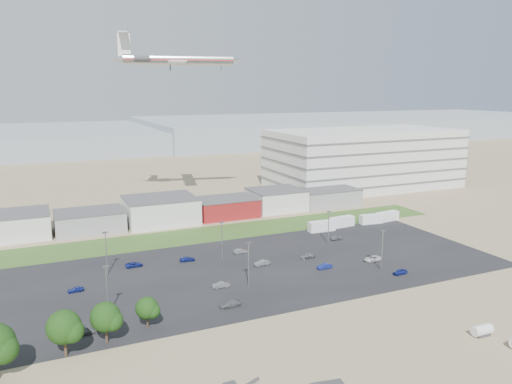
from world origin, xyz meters
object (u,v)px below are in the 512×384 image
parked_car_4 (221,285)px  parked_car_5 (76,289)px  parked_car_0 (373,259)px  parked_car_3 (230,304)px  parked_car_9 (134,265)px  box_trailer_a (322,226)px  parked_car_10 (87,330)px  parked_car_12 (308,256)px  airliner (179,60)px  parked_car_6 (187,259)px  parked_car_8 (337,238)px  parked_car_11 (241,251)px  parked_car_1 (325,266)px  parked_car_2 (400,272)px  storage_tank_nw (482,330)px  parked_car_7 (262,263)px

parked_car_4 → parked_car_5: (-29.01, 10.30, -0.06)m
parked_car_0 → parked_car_3: (-42.27, -10.45, -0.01)m
parked_car_9 → parked_car_4: bearing=-147.6°
box_trailer_a → parked_car_3: box_trailer_a is taller
parked_car_5 → parked_car_10: (0.25, -20.30, 0.09)m
parked_car_10 → parked_car_12: 58.69m
airliner → parked_car_6: (-16.36, -60.78, -51.86)m
parked_car_8 → parked_car_9: (-56.95, 1.26, -0.03)m
parked_car_4 → parked_car_11: (12.68, 19.51, 0.01)m
parked_car_10 → parked_car_11: (41.44, 29.51, -0.02)m
box_trailer_a → parked_car_5: box_trailer_a is taller
parked_car_4 → parked_car_11: parked_car_11 is taller
airliner → parked_car_10: 112.56m
parked_car_0 → parked_car_10: parked_car_10 is taller
box_trailer_a → parked_car_8: size_ratio=2.30×
parked_car_1 → parked_car_3: 30.42m
airliner → parked_car_2: 106.83m
box_trailer_a → parked_car_1: 32.55m
parked_car_5 → parked_car_6: parked_car_6 is taller
parked_car_2 → parked_car_4: size_ratio=0.98×
airliner → parked_car_9: size_ratio=11.15×
airliner → parked_car_8: airliner is taller
box_trailer_a → parked_car_5: size_ratio=2.53×
parked_car_6 → parked_car_10: (-26.88, -29.33, 0.09)m
parked_car_11 → parked_car_0: bearing=-121.8°
parked_car_9 → parked_car_8: bearing=-94.4°
parked_car_5 → parked_car_10: bearing=-4.3°
storage_tank_nw → parked_car_5: (-63.02, 49.21, -0.53)m
parked_car_2 → parked_car_0: bearing=176.1°
airliner → parked_car_10: bearing=-103.4°
parked_car_0 → parked_car_12: 16.15m
parked_car_3 → parked_car_10: bearing=-93.2°
parked_car_6 → parked_car_9: size_ratio=0.92×
parked_car_2 → parked_car_4: bearing=-108.4°
parked_car_5 → parked_car_3: bearing=48.3°
storage_tank_nw → parked_car_3: 46.04m
parked_car_6 → parked_car_12: 30.44m
parked_car_11 → parked_car_7: bearing=-170.7°
parked_car_12 → parked_car_3: bearing=-58.4°
parked_car_12 → parked_car_9: bearing=-107.7°
parked_car_8 → parked_car_12: parked_car_8 is taller
parked_car_9 → parked_car_11: parked_car_11 is taller
box_trailer_a → parked_car_0: size_ratio=1.79×
parked_car_6 → airliner: bearing=-12.4°
parked_car_5 → parked_car_12: (55.77, -1.29, 0.02)m
parked_car_1 → parked_car_5: 56.47m
airliner → parked_car_9: 84.12m
parked_car_9 → parked_car_12: 43.15m
box_trailer_a → airliner: size_ratio=0.18×
parked_car_8 → parked_car_5: bearing=97.5°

